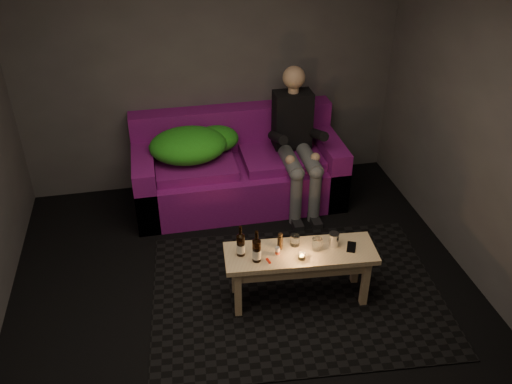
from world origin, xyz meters
TOP-DOWN VIEW (x-y plane):
  - floor at (0.00, 0.00)m, footprint 4.50×4.50m
  - room at (0.00, 0.47)m, footprint 4.50×4.50m
  - rug at (0.42, 0.20)m, footprint 2.60×1.98m
  - sofa at (0.20, 1.82)m, footprint 2.17×0.97m
  - green_blanket at (-0.26, 1.81)m, footprint 0.95×0.65m
  - person at (0.78, 1.65)m, footprint 0.39×0.90m
  - coffee_table at (0.42, 0.15)m, footprint 1.26×0.49m
  - beer_bottle_a at (-0.06, 0.20)m, footprint 0.07×0.07m
  - beer_bottle_b at (0.05, 0.10)m, footprint 0.07×0.07m
  - salt_shaker at (0.23, 0.14)m, footprint 0.05×0.05m
  - pepper_mill at (0.27, 0.22)m, footprint 0.05×0.05m
  - tumbler_back at (0.40, 0.24)m, footprint 0.10×0.10m
  - tealight at (0.41, 0.05)m, footprint 0.06×0.06m
  - tumbler_front at (0.56, 0.15)m, footprint 0.11×0.11m
  - steel_cup at (0.71, 0.17)m, footprint 0.10×0.10m
  - smartphone at (0.84, 0.11)m, footprint 0.12×0.16m
  - red_lighter at (0.14, 0.07)m, footprint 0.03×0.07m

SIDE VIEW (x-z plane):
  - floor at x=0.00m, z-range 0.00..0.00m
  - rug at x=0.42m, z-range 0.00..0.01m
  - sofa at x=0.20m, z-range -0.13..0.80m
  - coffee_table at x=0.42m, z-range 0.16..0.66m
  - smartphone at x=0.84m, z-range 0.50..0.51m
  - red_lighter at x=0.14m, z-range 0.50..0.51m
  - tealight at x=0.41m, z-range 0.50..0.55m
  - salt_shaker at x=0.23m, z-range 0.50..0.58m
  - tumbler_back at x=0.40m, z-range 0.50..0.60m
  - tumbler_front at x=0.56m, z-range 0.50..0.61m
  - steel_cup at x=0.71m, z-range 0.50..0.62m
  - pepper_mill at x=0.27m, z-range 0.50..0.62m
  - beer_bottle_a at x=-0.06m, z-range 0.47..0.74m
  - beer_bottle_b at x=0.05m, z-range 0.47..0.75m
  - green_blanket at x=-0.26m, z-range 0.54..0.86m
  - person at x=0.78m, z-range 0.03..1.47m
  - room at x=0.00m, z-range -0.61..3.89m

